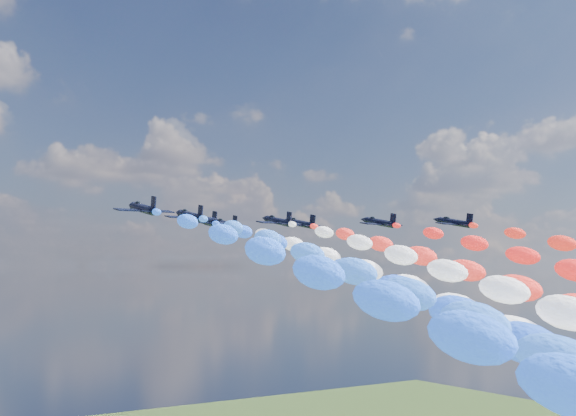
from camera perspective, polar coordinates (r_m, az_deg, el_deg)
jet_0 at (r=114.92m, az=-10.59°, el=-0.03°), size 8.90×11.95×4.34m
trail_0 at (r=59.47m, az=16.43°, el=-12.64°), size 6.19×131.76×39.05m
jet_1 at (r=129.88m, az=-7.20°, el=-0.56°), size 8.88×11.94×4.34m
trail_1 at (r=75.97m, az=16.55°, el=-10.78°), size 6.19×131.76×39.05m
jet_2 at (r=143.46m, az=-6.21°, el=-0.92°), size 8.85×11.92×4.34m
trail_2 at (r=89.40m, az=14.48°, el=-9.82°), size 6.19×131.76×39.05m
jet_3 at (r=144.31m, az=-0.76°, el=-0.97°), size 8.93×11.98×4.34m
jet_4 at (r=154.94m, az=-4.63°, el=-1.18°), size 8.80×11.88×4.34m
trail_4 at (r=101.56m, az=14.47°, el=-9.14°), size 6.19×131.76×39.05m
jet_5 at (r=152.07m, az=0.88°, el=-1.14°), size 9.09×12.09×4.34m
jet_6 at (r=149.69m, az=6.72°, el=-1.06°), size 8.73×11.84×4.34m
jet_7 at (r=152.00m, az=12.09°, el=-1.04°), size 8.71×11.82×4.34m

